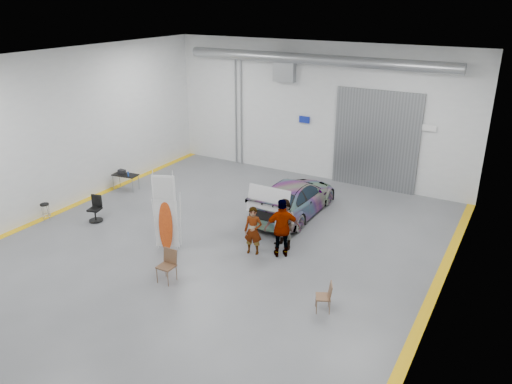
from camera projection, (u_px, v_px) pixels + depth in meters
The scene contains 13 objects.
ground at pixel (216, 247), 16.53m from camera, with size 16.00×16.00×0.00m, color #5A5B61.
room_shell at pixel (255, 113), 16.70m from camera, with size 14.02×16.18×6.01m.
sedan_car at pixel (294, 198), 18.75m from camera, with size 1.89×4.64×1.35m, color silver.
person_a at pixel (253, 231), 15.86m from camera, with size 0.58×0.38×1.60m, color #916D4F.
person_b at pixel (284, 225), 16.14m from camera, with size 0.84×0.64×1.72m, color slate.
person_c at pixel (282, 228), 15.63m from camera, with size 1.13×0.46×1.95m, color #A15F35.
surfboard_display at pixel (163, 218), 16.00m from camera, with size 0.72×0.42×2.73m.
folding_chair_near at pixel (167, 272), 14.45m from camera, with size 0.47×0.48×0.97m.
folding_chair_far at pixel (323, 302), 13.12m from camera, with size 0.51×0.63×0.83m.
shop_stool at pixel (46, 212), 18.37m from camera, with size 0.33×0.33×0.65m.
work_table at pixel (124, 174), 21.18m from camera, with size 1.14×0.67×0.88m.
office_chair at pixel (96, 210), 18.30m from camera, with size 0.51×0.53×0.96m.
trunk_lid at pixel (268, 199), 16.83m from camera, with size 1.57×0.95×0.04m, color silver.
Camera 1 is at (8.43, -12.09, 7.81)m, focal length 35.00 mm.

